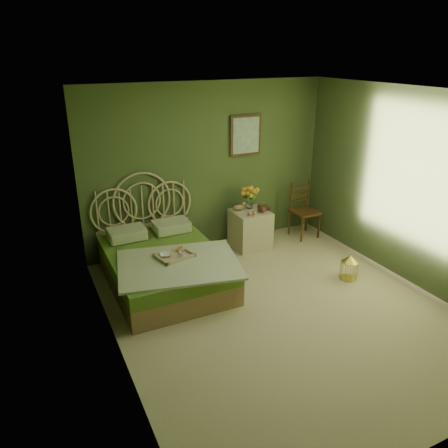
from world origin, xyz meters
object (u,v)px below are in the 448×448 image
bed (164,263)px  birdcage (349,267)px  chair (303,206)px  nightstand (250,225)px

bed → birdcage: bed is taller
birdcage → bed: bearing=156.7°
bed → birdcage: (2.38, -1.03, -0.12)m
birdcage → chair: bearing=79.1°
birdcage → nightstand: bearing=114.8°
chair → birdcage: size_ratio=2.60×
bed → nightstand: bearing=18.3°
nightstand → birdcage: size_ratio=2.88×
chair → birdcage: 1.67m
bed → nightstand: size_ratio=2.08×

